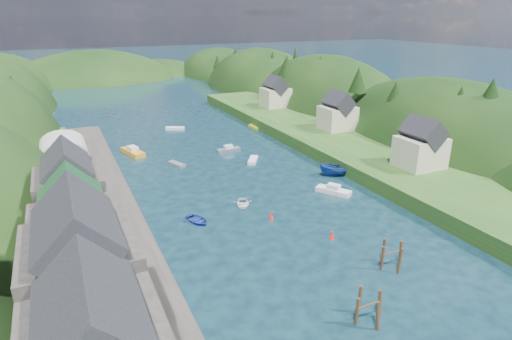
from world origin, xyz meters
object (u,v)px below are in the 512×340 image
piling_cluster_far (391,257)px  channel_buoy_near (332,235)px  piling_cluster_near (368,310)px  channel_buoy_far (271,216)px

piling_cluster_far → channel_buoy_near: bearing=105.7°
piling_cluster_far → channel_buoy_near: size_ratio=3.22×
piling_cluster_near → channel_buoy_far: (1.40, 21.89, -0.71)m
piling_cluster_far → channel_buoy_far: bearing=112.7°
channel_buoy_near → channel_buoy_far: (-4.39, 7.92, 0.00)m
piling_cluster_far → channel_buoy_far: (-6.64, 15.91, -0.72)m
piling_cluster_far → channel_buoy_far: piling_cluster_far is taller
piling_cluster_near → channel_buoy_near: bearing=67.5°
piling_cluster_near → channel_buoy_far: size_ratio=3.20×
channel_buoy_near → channel_buoy_far: 9.05m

